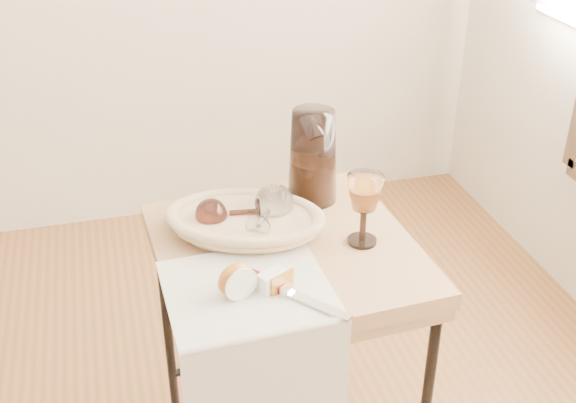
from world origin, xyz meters
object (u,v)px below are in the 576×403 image
object	(u,v)px
side_table	(286,366)
goblet_lying_b	(267,213)
apple_half	(235,279)
bread_basket	(245,223)
tea_towel	(248,290)
pitcher	(313,156)
goblet_lying_a	(231,213)
table_knife	(291,292)
wine_goblet	(364,210)

from	to	relation	value
side_table	goblet_lying_b	size ratio (longest dim) A/B	4.92
goblet_lying_b	apple_half	distance (m)	0.23
bread_basket	goblet_lying_b	distance (m)	0.06
tea_towel	pitcher	distance (m)	0.41
goblet_lying_a	goblet_lying_b	distance (m)	0.08
goblet_lying_a	table_knife	bearing A→B (deg)	110.20
pitcher	wine_goblet	bearing A→B (deg)	-92.29
tea_towel	bread_basket	distance (m)	0.22
goblet_lying_a	wine_goblet	size ratio (longest dim) A/B	0.71
side_table	pitcher	distance (m)	0.51
apple_half	goblet_lying_b	bearing A→B (deg)	41.70
side_table	goblet_lying_b	world-z (taller)	goblet_lying_b
bread_basket	pitcher	size ratio (longest dim) A/B	1.17
goblet_lying_b	table_knife	distance (m)	0.24
bread_basket	wine_goblet	world-z (taller)	wine_goblet
wine_goblet	tea_towel	bearing A→B (deg)	-158.94
tea_towel	wine_goblet	distance (m)	0.31
tea_towel	table_knife	world-z (taller)	table_knife
goblet_lying_a	goblet_lying_b	xyz separation A→B (m)	(0.07, -0.03, 0.01)
table_knife	goblet_lying_b	bearing A→B (deg)	137.55
side_table	goblet_lying_a	world-z (taller)	goblet_lying_a
side_table	apple_half	bearing A→B (deg)	-132.82
side_table	goblet_lying_b	distance (m)	0.41
tea_towel	pitcher	size ratio (longest dim) A/B	1.21
side_table	tea_towel	xyz separation A→B (m)	(-0.12, -0.14, 0.35)
tea_towel	goblet_lying_a	size ratio (longest dim) A/B	2.77
goblet_lying_a	table_knife	distance (m)	0.28
side_table	goblet_lying_a	bearing A→B (deg)	140.00
bread_basket	tea_towel	bearing A→B (deg)	-79.18
goblet_lying_a	wine_goblet	world-z (taller)	wine_goblet
bread_basket	goblet_lying_b	bearing A→B (deg)	0.15
wine_goblet	apple_half	xyz separation A→B (m)	(-0.30, -0.12, -0.04)
table_knife	wine_goblet	bearing A→B (deg)	87.06
goblet_lying_b	apple_half	bearing A→B (deg)	-175.61
goblet_lying_a	wine_goblet	xyz separation A→B (m)	(0.27, -0.12, 0.03)
bread_basket	apple_half	world-z (taller)	apple_half
side_table	tea_towel	distance (m)	0.40
wine_goblet	apple_half	world-z (taller)	wine_goblet
tea_towel	bread_basket	world-z (taller)	bread_basket
side_table	pitcher	xyz separation A→B (m)	(0.11, 0.18, 0.47)
tea_towel	apple_half	size ratio (longest dim) A/B	4.27
tea_towel	wine_goblet	bearing A→B (deg)	19.09
tea_towel	table_knife	bearing A→B (deg)	-31.98
apple_half	tea_towel	bearing A→B (deg)	3.57
side_table	pitcher	world-z (taller)	pitcher
side_table	tea_towel	bearing A→B (deg)	-129.32
goblet_lying_b	table_knife	size ratio (longest dim) A/B	0.59
pitcher	apple_half	world-z (taller)	pitcher
wine_goblet	table_knife	world-z (taller)	wine_goblet
table_knife	side_table	bearing A→B (deg)	128.46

